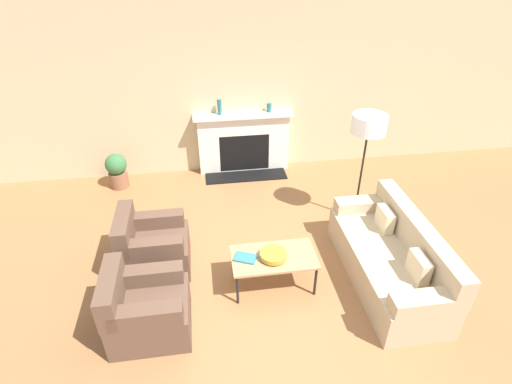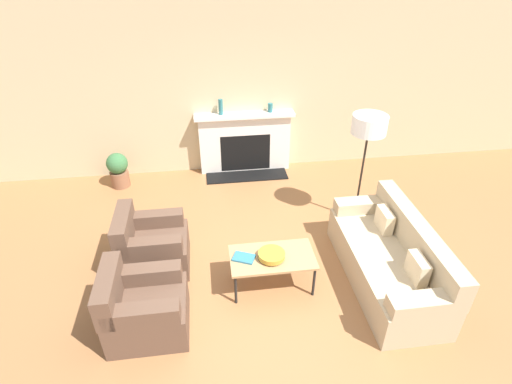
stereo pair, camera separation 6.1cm
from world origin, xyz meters
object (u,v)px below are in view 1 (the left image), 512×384
Objects in this scene: couch at (391,259)px; armchair_near at (145,309)px; armchair_far at (152,247)px; book at (245,258)px; floor_lamp at (368,133)px; coffee_table at (274,259)px; fireplace at (244,143)px; potted_plant at (117,170)px; bowl at (273,255)px; mantel_vase_left at (220,107)px; mantel_vase_center_left at (269,108)px.

couch reaches higher than armchair_near.
armchair_far is (-2.89, 0.65, 0.00)m from couch.
armchair_near reaches higher than book.
armchair_near is (-2.89, -0.36, 0.00)m from couch.
armchair_far is 3.19m from floor_lamp.
coffee_table is at bearing -141.14° from floor_lamp.
fireplace is 5.86× the size of book.
potted_plant is at bearing 148.58° from book.
couch is 1.77m from book.
couch is 3.25× the size of potted_plant.
bowl reaches higher than book.
coffee_table is at bearing -90.09° from fireplace.
coffee_table is at bearing -82.43° from mantel_vase_left.
couch is 7.51× the size of mantel_vase_left.
couch is 4.53m from potted_plant.
armchair_near is at bearing -133.68° from book.
bowl is 3.44m from potted_plant.
fireplace is at bearing 107.05° from book.
couch reaches higher than armchair_far.
fireplace reaches higher than bowl.
floor_lamp reaches higher than coffee_table.
mantel_vase_left reaches higher than coffee_table.
mantel_vase_center_left is at bearing 120.46° from floor_lamp.
mantel_vase_left is at bearing 97.57° from coffee_table.
potted_plant is (-3.65, 1.45, -1.07)m from floor_lamp.
couch is at bearing -4.11° from coffee_table.
fireplace is 3.70m from armchair_near.
book is at bearing 178.89° from coffee_table.
mantel_vase_left is (-1.87, 1.75, -0.18)m from floor_lamp.
floor_lamp is 6.30× the size of mantel_vase_left.
floor_lamp is (1.82, 1.19, 0.93)m from book.
armchair_near is 3.68m from mantel_vase_left.
coffee_table is (-1.43, 0.10, 0.10)m from couch.
fireplace is 11.29× the size of mantel_vase_center_left.
mantel_vase_center_left is at bearing -29.28° from armchair_near.
mantel_vase_center_left is at bearing 6.54° from potted_plant.
floor_lamp is at bearing -43.06° from mantel_vase_left.
mantel_vase_center_left is 2.77m from potted_plant.
bowl is 2.07× the size of mantel_vase_center_left.
armchair_near is at bearing -180.00° from armchair_far.
armchair_far is 3.19× the size of mantel_vase_left.
fireplace reaches higher than potted_plant.
fireplace is 2.05× the size of armchair_far.
coffee_table is (-0.00, -2.93, -0.11)m from fireplace.
couch is 3.31m from mantel_vase_center_left.
bowl is at bearing -90.37° from fireplace.
potted_plant is at bearing -127.30° from couch.
armchair_far is 1.56m from coffee_table.
armchair_far is 2.77m from mantel_vase_left.
coffee_table is 2.14m from floor_lamp.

